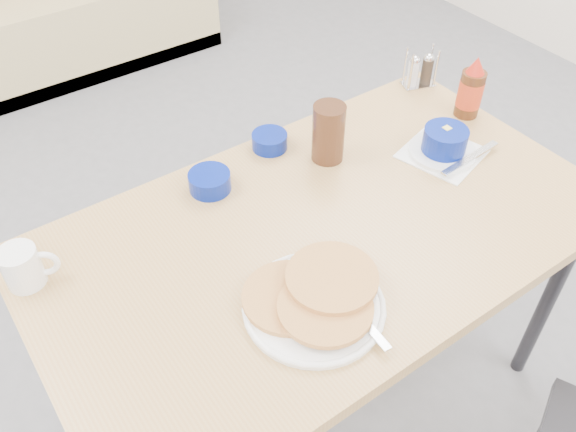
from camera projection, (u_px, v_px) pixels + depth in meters
booth_bench at (31, 9)px, 3.25m from camera, size 1.90×0.56×1.22m
dining_table at (323, 245)px, 1.52m from camera, size 1.40×0.80×0.76m
pancake_plate at (315, 300)px, 1.29m from camera, size 0.31×0.33×0.05m
coffee_mug at (24, 266)px, 1.32m from camera, size 0.12×0.08×0.10m
grits_setting at (444, 144)px, 1.66m from camera, size 0.26×0.24×0.08m
creamer_bowl at (210, 182)px, 1.56m from camera, size 0.11×0.11×0.05m
butter_bowl at (270, 141)px, 1.69m from camera, size 0.10×0.10×0.04m
amber_tumbler at (328, 133)px, 1.61m from camera, size 0.11×0.11×0.16m
condiment_caddy at (420, 73)px, 1.91m from camera, size 0.12×0.09×0.12m
syrup_bottle at (471, 91)px, 1.76m from camera, size 0.07×0.07×0.19m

